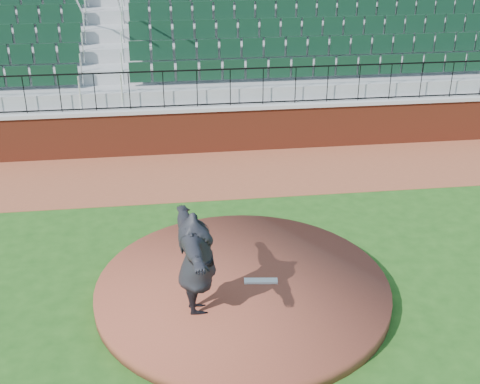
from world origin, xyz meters
The scene contains 10 objects.
ground centered at (0.00, 0.00, 0.00)m, with size 90.00×90.00×0.00m, color #204F16.
warning_track centered at (0.00, 5.40, 0.01)m, with size 34.00×3.20×0.01m, color brown.
field_wall centered at (0.00, 7.00, 0.60)m, with size 34.00×0.35×1.20m, color maroon.
wall_cap centered at (0.00, 7.00, 1.25)m, with size 34.00×0.45×0.10m, color #B7B7B7.
wall_railing centered at (0.00, 7.00, 1.80)m, with size 34.00×0.05×1.00m, color black, non-canonical shape.
seating_stands centered at (0.00, 9.72, 2.30)m, with size 34.00×5.10×4.60m, color gray, non-canonical shape.
concourse_wall centered at (0.00, 12.52, 2.75)m, with size 34.00×0.50×5.50m, color maroon.
pitchers_mound centered at (-0.15, -0.05, 0.12)m, with size 5.20×5.20×0.25m, color brown.
pitching_rubber centered at (0.17, -0.05, 0.27)m, with size 0.59×0.15×0.04m, color silver.
pitcher centered at (-0.99, -0.74, 1.16)m, with size 2.25×0.61×1.83m, color black.
Camera 1 is at (-1.38, -9.16, 6.43)m, focal length 46.29 mm.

